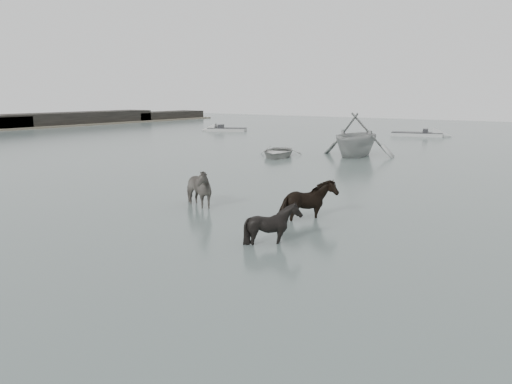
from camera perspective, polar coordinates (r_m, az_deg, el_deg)
ground at (r=16.25m, az=1.00°, el=-3.70°), size 140.00×140.00×0.00m
pony_pinto at (r=18.71m, az=-6.91°, el=0.89°), size 2.22×1.55×1.71m
pony_dark at (r=16.70m, az=6.10°, el=-0.39°), size 1.51×1.74×1.68m
pony_black at (r=14.05m, az=1.95°, el=-3.01°), size 1.38×1.24×1.46m
rowboat_lead at (r=33.66m, az=2.51°, el=4.79°), size 4.27×4.90×0.85m
rowboat_trail at (r=34.41m, az=11.44°, el=6.57°), size 5.42×6.16×3.06m
skiff_outer at (r=56.51m, az=-3.33°, el=7.33°), size 6.01×3.94×0.75m
skiff_far at (r=52.27m, az=17.90°, el=6.50°), size 6.88×3.32×0.75m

